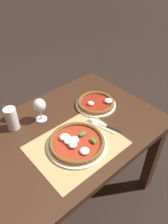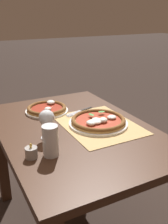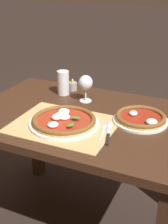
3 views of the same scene
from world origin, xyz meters
name	(u,v)px [view 1 (image 1 of 3)]	position (x,y,z in m)	size (l,w,h in m)	color
ground_plane	(71,194)	(0.00, 0.00, 0.00)	(24.00, 24.00, 0.00)	black
dining_table	(67,143)	(0.00, 0.00, 0.62)	(1.17, 0.80, 0.74)	#382114
paper_placemat	(77,145)	(-0.03, -0.14, 0.74)	(0.50, 0.39, 0.00)	tan
pizza_near	(76,143)	(-0.03, -0.14, 0.76)	(0.34, 0.34, 0.05)	white
pizza_far	(96,103)	(0.30, 0.05, 0.76)	(0.27, 0.27, 0.05)	white
wine_glass	(39,106)	(-0.06, 0.18, 0.85)	(0.08, 0.08, 0.16)	silver
pint_glass	(12,119)	(-0.23, 0.22, 0.81)	(0.07, 0.07, 0.15)	silver
fork	(100,127)	(0.17, -0.12, 0.75)	(0.06, 0.20, 0.00)	#B7B7BC
knife	(105,125)	(0.20, -0.13, 0.75)	(0.07, 0.21, 0.01)	black
votive_candle	(10,116)	(-0.21, 0.31, 0.76)	(0.06, 0.06, 0.07)	gray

